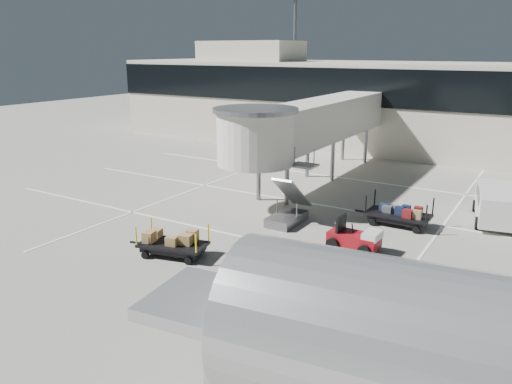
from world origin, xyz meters
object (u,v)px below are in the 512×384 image
Objects in this scene: suitcase_cart at (399,216)px; belt_loader at (267,141)px; box_cart_near at (262,285)px; box_cart_far at (173,244)px; ground_worker at (259,265)px; baggage_tug at (355,239)px; minivan at (497,202)px.

suitcase_cart is 23.16m from belt_loader.
suitcase_cart is 1.08× the size of belt_loader.
suitcase_cart is 11.02m from box_cart_near.
box_cart_far is 2.03× the size of ground_worker.
box_cart_near is 5.72m from box_cart_far.
baggage_tug is 5.95m from ground_worker.
suitcase_cart is at bearing 82.80° from baggage_tug.
box_cart_near is 15.71m from minivan.
ground_worker is at bearing -106.22° from baggage_tug.
baggage_tug is at bearing 72.62° from box_cart_near.
minivan is at bearing 59.93° from baggage_tug.
box_cart_far is at bearing -129.14° from suitcase_cart.
box_cart_far is at bearing 169.94° from ground_worker.
box_cart_near is 0.87× the size of belt_loader.
ground_worker is 29.47m from belt_loader.
suitcase_cart is 1.06× the size of box_cart_far.
baggage_tug is 9.52m from minivan.
belt_loader is (-16.45, 20.01, 0.09)m from baggage_tug.
suitcase_cart is at bearing 73.72° from box_cart_near.
box_cart_near is at bearing -27.28° from box_cart_far.
ground_worker reaches higher than box_cart_far.
suitcase_cart is at bearing 72.92° from ground_worker.
baggage_tug reaches higher than box_cart_near.
baggage_tug is at bearing 21.89° from box_cart_far.
ground_worker is (-2.68, -10.14, 0.40)m from suitcase_cart.
ground_worker is (-0.53, 0.67, 0.43)m from box_cart_near.
ground_worker is (5.02, -0.69, 0.42)m from box_cart_far.
belt_loader is at bearing 117.28° from ground_worker.
belt_loader is at bearing 97.31° from box_cart_far.
minivan is at bearing 33.48° from box_cart_far.
box_cart_far is at bearing -143.67° from minivan.
box_cart_far is (-5.55, 1.35, 0.02)m from box_cart_near.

